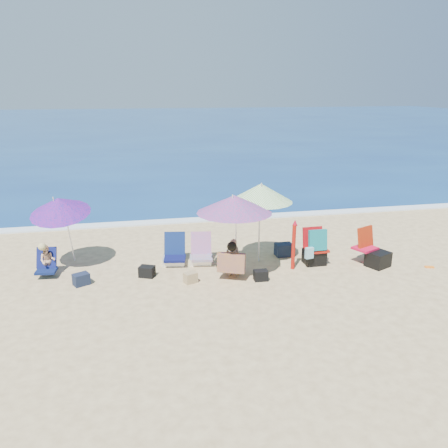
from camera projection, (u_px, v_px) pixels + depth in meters
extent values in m
plane|color=#D8BC84|center=(248.00, 287.00, 9.51)|extent=(120.00, 120.00, 0.00)
cube|color=navy|center=(149.00, 124.00, 51.71)|extent=(120.00, 80.00, 0.12)
cube|color=white|center=(207.00, 219.00, 14.29)|extent=(120.00, 0.50, 0.04)
cylinder|color=white|center=(236.00, 238.00, 9.90)|extent=(0.03, 0.03, 1.71)
cone|color=#FB2174|center=(234.00, 204.00, 9.61)|extent=(1.81, 1.81, 0.38)
cylinder|color=white|center=(233.00, 197.00, 9.49)|extent=(0.03, 0.03, 0.10)
cylinder|color=silver|center=(259.00, 226.00, 10.65)|extent=(0.04, 0.04, 1.79)
cone|color=#439717|center=(261.00, 193.00, 10.32)|extent=(1.80, 1.80, 0.42)
cylinder|color=silver|center=(262.00, 185.00, 10.18)|extent=(0.03, 0.03, 0.11)
cylinder|color=white|center=(69.00, 233.00, 10.50)|extent=(0.11, 0.40, 1.49)
cone|color=#A01688|center=(59.00, 206.00, 10.07)|extent=(1.58, 1.62, 0.69)
cylinder|color=silver|center=(53.00, 199.00, 9.95)|extent=(0.04, 0.05, 0.11)
cylinder|color=#A2150B|center=(294.00, 247.00, 10.31)|extent=(0.11, 0.11, 1.06)
cone|color=#A30B22|center=(295.00, 223.00, 10.17)|extent=(0.15, 0.15, 0.13)
cube|color=#0C1043|center=(175.00, 259.00, 10.59)|extent=(0.56, 0.51, 0.06)
cube|color=#0D1F4D|center=(175.00, 243.00, 10.82)|extent=(0.53, 0.36, 0.53)
cube|color=white|center=(174.00, 260.00, 10.74)|extent=(0.58, 0.53, 0.16)
cube|color=#CF5549|center=(202.00, 258.00, 10.64)|extent=(0.54, 0.49, 0.06)
cube|color=#EA5256|center=(201.00, 243.00, 10.86)|extent=(0.52, 0.35, 0.52)
cube|color=white|center=(201.00, 260.00, 10.79)|extent=(0.57, 0.52, 0.16)
cube|color=red|center=(365.00, 248.00, 10.69)|extent=(0.64, 0.61, 0.05)
cube|color=#9F240B|center=(365.00, 237.00, 10.69)|extent=(0.51, 0.34, 0.50)
cube|color=black|center=(378.00, 259.00, 10.55)|extent=(0.62, 0.59, 0.36)
cube|color=#AD170C|center=(316.00, 250.00, 10.63)|extent=(0.49, 0.44, 0.05)
cube|color=#A40B11|center=(313.00, 237.00, 10.77)|extent=(0.49, 0.15, 0.49)
cube|color=black|center=(314.00, 257.00, 10.71)|extent=(0.48, 0.43, 0.35)
cube|color=#0B8C83|center=(318.00, 240.00, 10.41)|extent=(0.44, 0.16, 0.49)
cube|color=#80BECD|center=(309.00, 253.00, 10.34)|extent=(0.20, 0.12, 0.26)
imported|color=tan|center=(233.00, 257.00, 9.95)|extent=(0.37, 0.31, 0.86)
cube|color=#3D1076|center=(233.00, 269.00, 10.01)|extent=(0.60, 0.57, 0.06)
cube|color=#2D0E65|center=(231.00, 263.00, 9.73)|extent=(0.63, 0.42, 0.44)
sphere|color=black|center=(232.00, 246.00, 9.64)|extent=(0.21, 0.21, 0.21)
imported|color=tan|center=(48.00, 261.00, 9.98)|extent=(0.36, 0.30, 0.70)
cube|color=#0C1844|center=(46.00, 271.00, 9.94)|extent=(0.46, 0.41, 0.05)
cube|color=#0D144C|center=(47.00, 258.00, 10.08)|extent=(0.45, 0.29, 0.45)
sphere|color=tan|center=(42.00, 247.00, 9.84)|extent=(0.17, 0.17, 0.17)
cube|color=#182035|center=(81.00, 279.00, 9.57)|extent=(0.39, 0.35, 0.25)
cube|color=black|center=(147.00, 271.00, 9.99)|extent=(0.39, 0.35, 0.24)
cube|color=#9F865B|center=(191.00, 278.00, 9.68)|extent=(0.32, 0.28, 0.23)
cube|color=#172234|center=(284.00, 250.00, 11.23)|extent=(0.42, 0.32, 0.31)
cube|color=black|center=(261.00, 275.00, 9.80)|extent=(0.30, 0.21, 0.23)
cube|color=orange|center=(429.00, 267.00, 10.52)|extent=(0.22, 0.15, 0.03)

